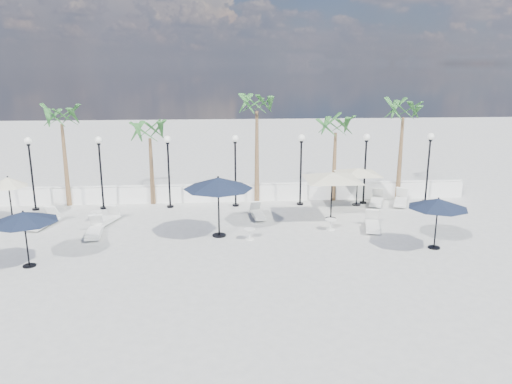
{
  "coord_description": "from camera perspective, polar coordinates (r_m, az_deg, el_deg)",
  "views": [
    {
      "loc": [
        -0.78,
        -19.37,
        7.44
      ],
      "look_at": [
        0.89,
        3.62,
        1.5
      ],
      "focal_mm": 35.0,
      "sensor_mm": 36.0,
      "label": 1
    }
  ],
  "objects": [
    {
      "name": "parasol_cream_sq_b",
      "position": [
        27.14,
        11.59,
        2.67
      ],
      "size": [
        4.4,
        4.4,
        2.2
      ],
      "color": "black",
      "rests_on": "ground"
    },
    {
      "name": "palm_3",
      "position": [
        27.62,
        9.1,
        7.01
      ],
      "size": [
        2.6,
        2.6,
        4.9
      ],
      "color": "brown",
      "rests_on": "ground"
    },
    {
      "name": "parasol_navy_left",
      "position": [
        20.33,
        -25.03,
        -2.64
      ],
      "size": [
        2.5,
        2.5,
        2.21
      ],
      "color": "black",
      "rests_on": "ground"
    },
    {
      "name": "lamppost_0",
      "position": [
        28.08,
        -24.36,
        3.01
      ],
      "size": [
        0.36,
        0.36,
        3.84
      ],
      "color": "black",
      "rests_on": "ground"
    },
    {
      "name": "lounger_2",
      "position": [
        24.91,
        -16.81,
        -3.0
      ],
      "size": [
        1.13,
        1.95,
        0.7
      ],
      "rotation": [
        0.0,
        0.0,
        -0.3
      ],
      "color": "silver",
      "rests_on": "ground"
    },
    {
      "name": "parasol_cream_small",
      "position": [
        26.71,
        -26.48,
        0.98
      ],
      "size": [
        1.83,
        1.83,
        2.24
      ],
      "color": "black",
      "rests_on": "ground"
    },
    {
      "name": "lamppost_4",
      "position": [
        26.68,
        5.17,
        3.71
      ],
      "size": [
        0.36,
        0.36,
        3.84
      ],
      "color": "black",
      "rests_on": "ground"
    },
    {
      "name": "palm_2",
      "position": [
        26.84,
        0.1,
        9.48
      ],
      "size": [
        2.6,
        2.6,
        6.1
      ],
      "color": "brown",
      "rests_on": "ground"
    },
    {
      "name": "side_table_2",
      "position": [
        23.25,
        8.54,
        -3.58
      ],
      "size": [
        0.53,
        0.53,
        0.51
      ],
      "color": "silver",
      "rests_on": "ground"
    },
    {
      "name": "parasol_cream_sq_a",
      "position": [
        24.31,
        8.73,
        2.2
      ],
      "size": [
        5.18,
        5.18,
        2.54
      ],
      "color": "black",
      "rests_on": "ground"
    },
    {
      "name": "side_table_0",
      "position": [
        25.47,
        -17.77,
        -2.54
      ],
      "size": [
        0.51,
        0.51,
        0.5
      ],
      "color": "silver",
      "rests_on": "ground"
    },
    {
      "name": "balustrade",
      "position": [
        27.77,
        -2.41,
        -0.1
      ],
      "size": [
        26.0,
        0.3,
        1.01
      ],
      "color": "white",
      "rests_on": "ground"
    },
    {
      "name": "lamppost_1",
      "position": [
        27.06,
        -17.39,
        3.25
      ],
      "size": [
        0.36,
        0.36,
        3.84
      ],
      "color": "black",
      "rests_on": "ground"
    },
    {
      "name": "lounger_6",
      "position": [
        28.19,
        16.21,
        -0.92
      ],
      "size": [
        1.34,
        2.05,
        0.74
      ],
      "rotation": [
        0.0,
        0.0,
        -0.4
      ],
      "color": "silver",
      "rests_on": "ground"
    },
    {
      "name": "lounger_5",
      "position": [
        27.89,
        13.61,
        -0.93
      ],
      "size": [
        1.26,
        1.97,
        0.7
      ],
      "rotation": [
        0.0,
        0.0,
        -0.38
      ],
      "color": "silver",
      "rests_on": "ground"
    },
    {
      "name": "palm_0",
      "position": [
        28.06,
        -21.35,
        7.53
      ],
      "size": [
        2.6,
        2.6,
        5.5
      ],
      "color": "brown",
      "rests_on": "ground"
    },
    {
      "name": "lamppost_3",
      "position": [
        26.35,
        -2.38,
        3.61
      ],
      "size": [
        0.36,
        0.36,
        3.84
      ],
      "color": "black",
      "rests_on": "ground"
    },
    {
      "name": "lounger_7",
      "position": [
        23.69,
        13.15,
        -3.63
      ],
      "size": [
        1.07,
        2.01,
        0.72
      ],
      "rotation": [
        0.0,
        0.0,
        -0.25
      ],
      "color": "silver",
      "rests_on": "ground"
    },
    {
      "name": "lounger_1",
      "position": [
        25.5,
        -23.13,
        -3.13
      ],
      "size": [
        1.13,
        2.07,
        0.74
      ],
      "rotation": [
        0.0,
        0.0,
        -0.26
      ],
      "color": "silver",
      "rests_on": "ground"
    },
    {
      "name": "parasol_navy_right",
      "position": [
        21.59,
        20.09,
        -1.25
      ],
      "size": [
        2.44,
        2.44,
        2.19
      ],
      "color": "black",
      "rests_on": "ground"
    },
    {
      "name": "parasol_navy_mid",
      "position": [
        21.68,
        -4.34,
        0.98
      ],
      "size": [
        3.05,
        3.05,
        2.74
      ],
      "color": "black",
      "rests_on": "ground"
    },
    {
      "name": "lamppost_5",
      "position": [
        27.46,
        12.41,
        3.73
      ],
      "size": [
        0.36,
        0.36,
        3.84
      ],
      "color": "black",
      "rests_on": "ground"
    },
    {
      "name": "lounger_3",
      "position": [
        23.37,
        -17.97,
        -4.22
      ],
      "size": [
        0.82,
        1.97,
        0.72
      ],
      "rotation": [
        0.0,
        0.0,
        0.1
      ],
      "color": "silver",
      "rests_on": "ground"
    },
    {
      "name": "lamppost_2",
      "position": [
        26.48,
        -9.99,
        3.46
      ],
      "size": [
        0.36,
        0.36,
        3.84
      ],
      "color": "black",
      "rests_on": "ground"
    },
    {
      "name": "ground",
      "position": [
        20.76,
        -1.73,
        -6.55
      ],
      "size": [
        100.0,
        100.0,
        0.0
      ],
      "primitive_type": "plane",
      "color": "#9B9A96",
      "rests_on": "ground"
    },
    {
      "name": "side_table_1",
      "position": [
        21.79,
        -0.74,
        -4.7
      ],
      "size": [
        0.5,
        0.5,
        0.48
      ],
      "color": "silver",
      "rests_on": "ground"
    },
    {
      "name": "lamppost_6",
      "position": [
        28.65,
        19.15,
        3.7
      ],
      "size": [
        0.36,
        0.36,
        3.84
      ],
      "color": "black",
      "rests_on": "ground"
    },
    {
      "name": "palm_4",
      "position": [
        28.6,
        16.48,
        8.43
      ],
      "size": [
        2.6,
        2.6,
        5.7
      ],
      "color": "brown",
      "rests_on": "ground"
    },
    {
      "name": "palm_1",
      "position": [
        27.18,
        -12.05,
        6.34
      ],
      "size": [
        2.6,
        2.6,
        4.7
      ],
      "color": "brown",
      "rests_on": "ground"
    },
    {
      "name": "lounger_4",
      "position": [
        24.81,
        0.2,
        -2.49
      ],
      "size": [
        0.74,
        1.73,
        0.63
      ],
      "rotation": [
        0.0,
        0.0,
        0.12
      ],
      "color": "silver",
      "rests_on": "ground"
    }
  ]
}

